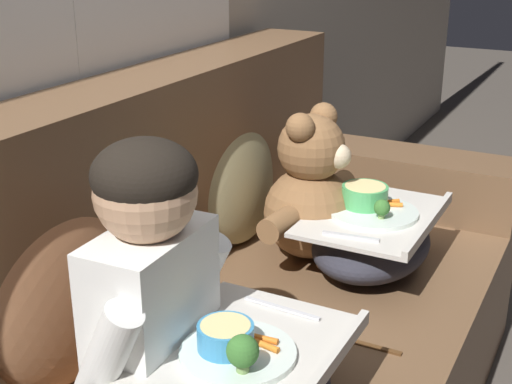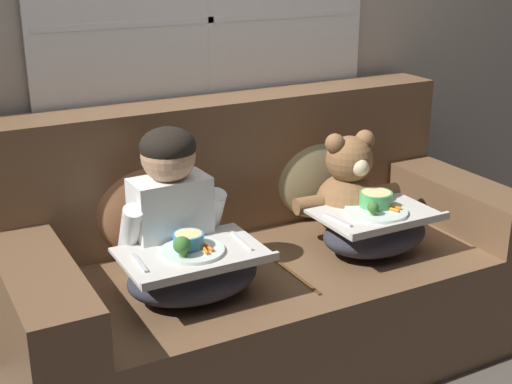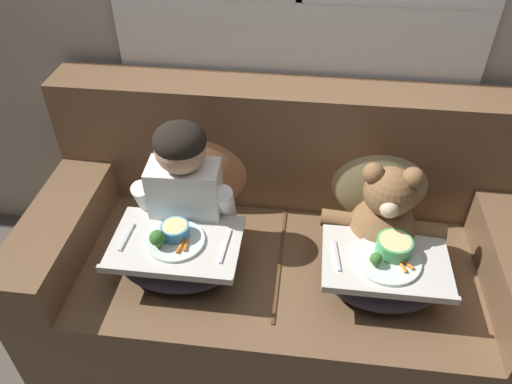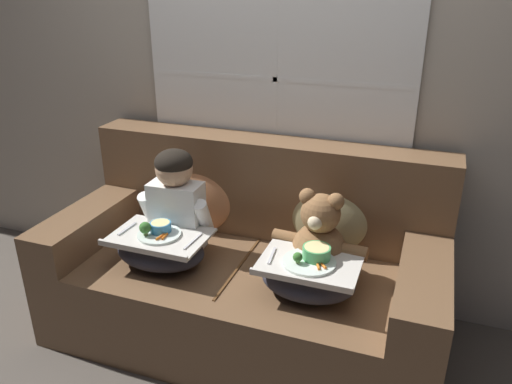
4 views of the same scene
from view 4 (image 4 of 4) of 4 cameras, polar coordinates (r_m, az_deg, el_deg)
The scene contains 9 objects.
ground_plane at distance 2.79m, azimuth -1.42°, elevation -15.72°, with size 14.00×14.00×0.00m, color #4C443D.
wall_back_with_window at distance 2.71m, azimuth 2.54°, elevation 13.57°, with size 8.00×0.08×2.60m.
couch at distance 2.64m, azimuth -0.89°, elevation -8.96°, with size 1.94×0.93×0.98m.
throw_pillow_behind_child at distance 2.80m, azimuth -6.70°, elevation -0.22°, with size 0.44×0.21×0.45m.
throw_pillow_behind_teddy at distance 2.57m, azimuth 8.50°, elevation -2.50°, with size 0.41×0.20×0.43m.
child_figure at distance 2.57m, azimuth -9.15°, elevation -0.38°, with size 0.39×0.19×0.54m.
teddy_bear at distance 2.37m, azimuth 7.19°, elevation -5.46°, with size 0.46×0.32×0.43m.
lap_tray_child at distance 2.52m, azimuth -10.88°, elevation -6.36°, with size 0.47×0.33×0.24m.
lap_tray_teddy at distance 2.27m, azimuth 6.04°, elevation -9.60°, with size 0.44×0.32×0.23m.
Camera 4 is at (0.81, -2.01, 1.75)m, focal length 35.00 mm.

